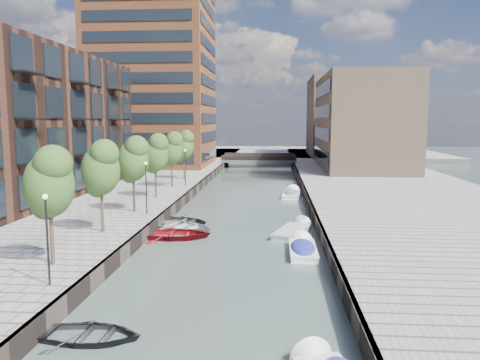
# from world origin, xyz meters

# --- Properties ---
(water) EXTENTS (300.00, 300.00, 0.00)m
(water) POSITION_xyz_m (0.00, 40.00, 0.00)
(water) COLOR #38473F
(water) RESTS_ON ground
(quay_right) EXTENTS (20.00, 140.00, 1.00)m
(quay_right) POSITION_xyz_m (16.00, 40.00, 0.50)
(quay_right) COLOR gray
(quay_right) RESTS_ON ground
(quay_wall_left) EXTENTS (0.25, 140.00, 1.00)m
(quay_wall_left) POSITION_xyz_m (-6.10, 40.00, 0.50)
(quay_wall_left) COLOR #332823
(quay_wall_left) RESTS_ON ground
(quay_wall_right) EXTENTS (0.25, 140.00, 1.00)m
(quay_wall_right) POSITION_xyz_m (6.10, 40.00, 0.50)
(quay_wall_right) COLOR #332823
(quay_wall_right) RESTS_ON ground
(far_closure) EXTENTS (80.00, 40.00, 1.00)m
(far_closure) POSITION_xyz_m (0.00, 100.00, 0.50)
(far_closure) COLOR gray
(far_closure) RESTS_ON ground
(apartment_block) EXTENTS (8.00, 38.00, 14.00)m
(apartment_block) POSITION_xyz_m (-20.00, 30.00, 8.00)
(apartment_block) COLOR black
(apartment_block) RESTS_ON quay_left
(tower) EXTENTS (18.00, 18.00, 30.00)m
(tower) POSITION_xyz_m (-17.00, 65.00, 16.00)
(tower) COLOR brown
(tower) RESTS_ON quay_left
(tan_block_near) EXTENTS (12.00, 25.00, 14.00)m
(tan_block_near) POSITION_xyz_m (16.00, 62.00, 8.00)
(tan_block_near) COLOR #907058
(tan_block_near) RESTS_ON quay_right
(tan_block_far) EXTENTS (12.00, 20.00, 16.00)m
(tan_block_far) POSITION_xyz_m (16.00, 88.00, 9.00)
(tan_block_far) COLOR #907058
(tan_block_far) RESTS_ON quay_right
(bridge) EXTENTS (13.00, 6.00, 1.30)m
(bridge) POSITION_xyz_m (0.00, 72.00, 1.39)
(bridge) COLOR gray
(bridge) RESTS_ON ground
(tree_1) EXTENTS (2.50, 2.50, 5.95)m
(tree_1) POSITION_xyz_m (-8.50, 11.00, 5.31)
(tree_1) COLOR #382619
(tree_1) RESTS_ON quay_left
(tree_2) EXTENTS (2.50, 2.50, 5.95)m
(tree_2) POSITION_xyz_m (-8.50, 18.00, 5.31)
(tree_2) COLOR #382619
(tree_2) RESTS_ON quay_left
(tree_3) EXTENTS (2.50, 2.50, 5.95)m
(tree_3) POSITION_xyz_m (-8.50, 25.00, 5.31)
(tree_3) COLOR #382619
(tree_3) RESTS_ON quay_left
(tree_4) EXTENTS (2.50, 2.50, 5.95)m
(tree_4) POSITION_xyz_m (-8.50, 32.00, 5.31)
(tree_4) COLOR #382619
(tree_4) RESTS_ON quay_left
(tree_5) EXTENTS (2.50, 2.50, 5.95)m
(tree_5) POSITION_xyz_m (-8.50, 39.00, 5.31)
(tree_5) COLOR #382619
(tree_5) RESTS_ON quay_left
(tree_6) EXTENTS (2.50, 2.50, 5.95)m
(tree_6) POSITION_xyz_m (-8.50, 46.00, 5.31)
(tree_6) COLOR #382619
(tree_6) RESTS_ON quay_left
(lamp_0) EXTENTS (0.24, 0.24, 4.12)m
(lamp_0) POSITION_xyz_m (-7.20, 8.00, 3.51)
(lamp_0) COLOR black
(lamp_0) RESTS_ON quay_left
(lamp_1) EXTENTS (0.24, 0.24, 4.12)m
(lamp_1) POSITION_xyz_m (-7.20, 24.00, 3.51)
(lamp_1) COLOR black
(lamp_1) RESTS_ON quay_left
(lamp_2) EXTENTS (0.24, 0.24, 4.12)m
(lamp_2) POSITION_xyz_m (-7.20, 40.00, 3.51)
(lamp_2) COLOR black
(lamp_2) RESTS_ON quay_left
(sloop_0) EXTENTS (4.12, 3.01, 0.84)m
(sloop_0) POSITION_xyz_m (-4.18, 5.00, 0.00)
(sloop_0) COLOR #232326
(sloop_0) RESTS_ON ground
(sloop_2) EXTENTS (5.28, 3.92, 1.05)m
(sloop_2) POSITION_xyz_m (-4.19, 20.49, 0.00)
(sloop_2) COLOR maroon
(sloop_2) RESTS_ON ground
(sloop_3) EXTENTS (6.00, 5.19, 1.04)m
(sloop_3) POSITION_xyz_m (-4.19, 22.93, 0.00)
(sloop_3) COLOR #B8B7B6
(sloop_3) RESTS_ON ground
(sloop_4) EXTENTS (4.94, 4.15, 0.88)m
(sloop_4) POSITION_xyz_m (-4.59, 25.34, 0.00)
(sloop_4) COLOR black
(sloop_4) RESTS_ON ground
(motorboat_2) EXTENTS (3.24, 5.33, 1.68)m
(motorboat_2) POSITION_xyz_m (4.32, 22.76, 0.10)
(motorboat_2) COLOR #B5B6B4
(motorboat_2) RESTS_ON ground
(motorboat_3) EXTENTS (1.70, 4.79, 1.59)m
(motorboat_3) POSITION_xyz_m (4.62, 17.70, 0.19)
(motorboat_3) COLOR white
(motorboat_3) RESTS_ON ground
(motorboat_4) EXTENTS (2.26, 5.37, 1.74)m
(motorboat_4) POSITION_xyz_m (4.70, 39.91, 0.21)
(motorboat_4) COLOR white
(motorboat_4) RESTS_ON ground
(car) EXTENTS (2.16, 3.86, 1.24)m
(car) POSITION_xyz_m (11.89, 60.44, 1.62)
(car) COLOR silver
(car) RESTS_ON quay_right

